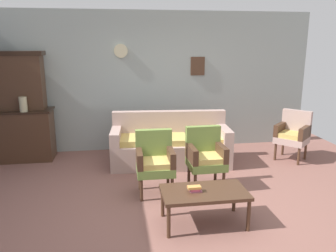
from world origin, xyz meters
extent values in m
plane|color=#84564C|center=(0.00, 0.00, 0.00)|extent=(7.68, 7.68, 0.00)
cube|color=#939E99|center=(0.00, 2.63, 1.35)|extent=(6.40, 0.06, 2.70)
cube|color=#472D1E|center=(0.90, 2.58, 1.65)|extent=(0.28, 0.02, 0.36)
cylinder|color=beige|center=(-0.60, 2.58, 1.95)|extent=(0.26, 0.03, 0.26)
cube|color=#472D1E|center=(-2.45, 2.25, 0.45)|extent=(1.10, 0.52, 0.90)
cube|color=black|center=(-2.45, 2.25, 0.92)|extent=(1.16, 0.55, 0.03)
cube|color=#472D1E|center=(-2.45, 2.33, 1.41)|extent=(0.90, 0.36, 0.95)
cube|color=black|center=(-2.45, 2.33, 1.92)|extent=(0.99, 0.38, 0.08)
cylinder|color=#BBB48B|center=(-2.32, 2.08, 1.06)|extent=(0.13, 0.13, 0.26)
cube|color=tan|center=(0.20, 1.58, 0.21)|extent=(2.10, 0.96, 0.42)
cube|color=tan|center=(0.22, 1.90, 0.66)|extent=(2.05, 0.32, 0.48)
cube|color=tan|center=(1.14, 1.51, 0.54)|extent=(0.22, 0.81, 0.24)
cube|color=tan|center=(-0.74, 1.66, 0.54)|extent=(0.22, 0.81, 0.24)
cube|color=tan|center=(0.79, 1.50, 0.47)|extent=(0.58, 0.60, 0.10)
cube|color=tan|center=(0.19, 1.54, 0.47)|extent=(0.58, 0.60, 0.10)
cube|color=tan|center=(-0.41, 1.59, 0.47)|extent=(0.58, 0.60, 0.10)
cube|color=olive|center=(-0.21, 0.41, 0.38)|extent=(0.53, 0.49, 0.12)
cube|color=tan|center=(-0.21, 0.39, 0.47)|extent=(0.45, 0.41, 0.10)
cube|color=olive|center=(-0.21, 0.61, 0.67)|extent=(0.52, 0.11, 0.46)
cube|color=#472D1E|center=(0.01, 0.41, 0.55)|extent=(0.09, 0.48, 0.22)
cube|color=#472D1E|center=(-0.43, 0.42, 0.55)|extent=(0.09, 0.48, 0.22)
cylinder|color=#472D1E|center=(0.00, 0.22, 0.16)|extent=(0.04, 0.04, 0.32)
cylinder|color=#472D1E|center=(-0.42, 0.23, 0.16)|extent=(0.04, 0.04, 0.32)
cylinder|color=#472D1E|center=(0.00, 0.60, 0.16)|extent=(0.04, 0.04, 0.32)
cylinder|color=#472D1E|center=(-0.42, 0.61, 0.16)|extent=(0.04, 0.04, 0.32)
cube|color=olive|center=(0.55, 0.50, 0.38)|extent=(0.53, 0.49, 0.12)
cube|color=tan|center=(0.55, 0.48, 0.47)|extent=(0.45, 0.42, 0.10)
cube|color=olive|center=(0.54, 0.70, 0.67)|extent=(0.52, 0.11, 0.46)
cube|color=#472D1E|center=(0.77, 0.51, 0.55)|extent=(0.09, 0.48, 0.22)
cube|color=#472D1E|center=(0.33, 0.50, 0.55)|extent=(0.09, 0.48, 0.22)
cylinder|color=#472D1E|center=(0.76, 0.32, 0.16)|extent=(0.04, 0.04, 0.32)
cylinder|color=#472D1E|center=(0.34, 0.31, 0.16)|extent=(0.04, 0.04, 0.32)
cylinder|color=#472D1E|center=(0.75, 0.70, 0.16)|extent=(0.04, 0.04, 0.32)
cylinder|color=#472D1E|center=(0.33, 0.69, 0.16)|extent=(0.04, 0.04, 0.32)
cube|color=tan|center=(2.41, 1.48, 0.38)|extent=(0.71, 0.71, 0.12)
cube|color=tan|center=(2.40, 1.47, 0.47)|extent=(0.60, 0.60, 0.10)
cube|color=tan|center=(2.56, 1.62, 0.67)|extent=(0.43, 0.45, 0.46)
cube|color=#472D1E|center=(2.56, 1.32, 0.55)|extent=(0.41, 0.38, 0.22)
cube|color=#472D1E|center=(2.26, 1.64, 0.55)|extent=(0.41, 0.38, 0.22)
cylinder|color=#472D1E|center=(2.42, 1.20, 0.16)|extent=(0.04, 0.04, 0.32)
cylinder|color=#472D1E|center=(2.13, 1.50, 0.16)|extent=(0.04, 0.04, 0.32)
cylinder|color=#472D1E|center=(2.70, 1.45, 0.16)|extent=(0.04, 0.04, 0.32)
cylinder|color=#472D1E|center=(2.41, 1.76, 0.16)|extent=(0.04, 0.04, 0.32)
cube|color=#472D1E|center=(0.27, -0.47, 0.40)|extent=(1.00, 0.56, 0.04)
cylinder|color=#472D1E|center=(-0.19, -0.23, 0.19)|extent=(0.04, 0.04, 0.38)
cylinder|color=#472D1E|center=(0.73, -0.23, 0.19)|extent=(0.04, 0.04, 0.38)
cylinder|color=#472D1E|center=(-0.19, -0.71, 0.19)|extent=(0.04, 0.04, 0.38)
cylinder|color=#472D1E|center=(0.73, -0.71, 0.19)|extent=(0.04, 0.04, 0.38)
cube|color=#994F64|center=(0.16, -0.47, 0.43)|extent=(0.14, 0.10, 0.02)
cube|color=#F15C7E|center=(0.15, -0.47, 0.45)|extent=(0.10, 0.08, 0.03)
cube|color=#DD9347|center=(0.14, -0.48, 0.48)|extent=(0.15, 0.08, 0.03)
camera|label=1|loc=(-0.70, -3.98, 2.10)|focal=35.92mm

